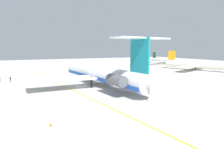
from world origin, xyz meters
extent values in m
plane|color=#B7B5AD|center=(0.00, 0.00, 0.00)|extent=(294.23, 294.23, 0.00)
cylinder|color=silver|center=(1.85, 5.30, 3.62)|extent=(41.01, 9.14, 4.35)
cone|color=silver|center=(-18.40, 2.89, 3.62)|extent=(4.99, 4.68, 4.18)
cone|color=silver|center=(22.09, 7.71, 4.02)|extent=(6.74, 4.42, 3.70)
cube|color=#19429E|center=(1.85, 5.30, 2.65)|extent=(40.12, 9.12, 0.96)
cube|color=silver|center=(2.28, -5.96, 2.86)|extent=(7.05, 18.22, 0.43)
cube|color=silver|center=(-0.38, 16.36, 2.86)|extent=(10.64, 19.18, 0.43)
cylinder|color=#515156|center=(16.21, 3.49, 3.95)|extent=(5.70, 3.15, 2.52)
cube|color=silver|center=(16.12, 4.24, 3.95)|extent=(3.40, 1.76, 0.52)
cylinder|color=#515156|center=(15.38, 10.44, 3.95)|extent=(5.70, 3.15, 2.52)
cube|color=silver|center=(15.47, 9.69, 3.95)|extent=(3.40, 1.76, 0.52)
cube|color=teal|center=(19.39, 7.39, 9.65)|extent=(5.90, 1.13, 7.70)
cube|color=silver|center=(20.26, 3.98, 13.19)|extent=(4.80, 6.78, 0.30)
cube|color=silver|center=(19.43, 10.91, 13.19)|extent=(4.80, 6.78, 0.30)
cylinder|color=black|center=(-10.53, 3.83, 1.65)|extent=(0.48, 0.48, 3.30)
cylinder|color=black|center=(3.61, 2.01, 1.65)|extent=(0.48, 0.48, 3.30)
cylinder|color=black|center=(2.79, 8.92, 1.65)|extent=(0.48, 0.48, 3.30)
cylinder|color=silver|center=(-52.43, 76.00, 2.35)|extent=(25.51, 3.68, 3.04)
cone|color=silver|center=(-39.71, 76.31, 2.35)|extent=(2.56, 2.95, 2.89)
cube|color=silver|center=(-52.61, 83.32, 2.05)|extent=(4.71, 11.72, 0.37)
cube|color=silver|center=(-52.25, 68.67, 2.05)|extent=(4.71, 11.72, 0.37)
cube|color=#195133|center=(-63.21, 75.73, 5.95)|extent=(3.33, 0.39, 4.15)
cylinder|color=black|center=(-52.43, 76.00, 1.02)|extent=(0.37, 0.37, 2.05)
cylinder|color=silver|center=(-15.44, 64.21, 2.84)|extent=(30.08, 14.03, 3.67)
cube|color=silver|center=(-18.49, 72.51, 2.47)|extent=(9.84, 15.00, 0.44)
cube|color=silver|center=(-12.39, 55.91, 2.47)|extent=(9.84, 15.00, 0.44)
cube|color=orange|center=(-27.66, 59.72, 7.17)|extent=(3.89, 1.73, 5.01)
cylinder|color=black|center=(-15.44, 64.21, 1.23)|extent=(0.44, 0.44, 2.47)
cylinder|color=black|center=(-17.47, -18.82, 0.43)|extent=(0.11, 0.11, 0.87)
cylinder|color=black|center=(-17.47, -18.67, 0.43)|extent=(0.11, 0.11, 0.87)
cylinder|color=#191E4C|center=(-17.47, -18.75, 1.21)|extent=(0.29, 0.29, 0.69)
sphere|color=#8C6647|center=(-17.47, -18.75, 1.69)|extent=(0.27, 0.27, 0.27)
cylinder|color=#191E4C|center=(-17.47, -18.94, 1.25)|extent=(0.08, 0.08, 0.59)
cylinder|color=#191E4C|center=(-17.46, -18.55, 1.25)|extent=(0.08, 0.08, 0.59)
cylinder|color=black|center=(-24.93, 25.41, 0.42)|extent=(0.10, 0.10, 0.84)
cylinder|color=black|center=(-24.81, 25.32, 0.42)|extent=(0.10, 0.10, 0.84)
cylinder|color=orange|center=(-24.87, 25.36, 1.17)|extent=(0.28, 0.28, 0.66)
sphere|color=#8C6647|center=(-24.87, 25.36, 1.64)|extent=(0.26, 0.26, 0.26)
cylinder|color=orange|center=(-25.02, 25.48, 1.21)|extent=(0.08, 0.08, 0.56)
cylinder|color=orange|center=(-24.72, 25.25, 1.21)|extent=(0.08, 0.08, 0.56)
cylinder|color=black|center=(-19.21, -21.84, 0.41)|extent=(0.10, 0.10, 0.81)
cylinder|color=black|center=(-19.18, -21.98, 0.41)|extent=(0.10, 0.10, 0.81)
cylinder|color=#262628|center=(-19.19, -21.91, 1.14)|extent=(0.27, 0.27, 0.64)
sphere|color=#DBB28E|center=(-19.19, -21.91, 1.59)|extent=(0.25, 0.25, 0.25)
cylinder|color=#262628|center=(-19.23, -21.73, 1.17)|extent=(0.07, 0.07, 0.55)
cylinder|color=black|center=(-21.65, 25.62, 0.43)|extent=(0.11, 0.11, 0.86)
cylinder|color=black|center=(-21.50, 25.65, 0.43)|extent=(0.11, 0.11, 0.86)
cylinder|color=gray|center=(-21.58, 25.63, 1.20)|extent=(0.29, 0.29, 0.68)
sphere|color=#DBB28E|center=(-21.58, 25.63, 1.68)|extent=(0.27, 0.27, 0.27)
cylinder|color=gray|center=(-21.77, 25.60, 1.24)|extent=(0.08, 0.08, 0.58)
cylinder|color=gray|center=(-21.39, 25.67, 1.24)|extent=(0.08, 0.08, 0.58)
cone|color=#EA590F|center=(26.91, -12.58, 0.28)|extent=(0.40, 0.40, 0.55)
cone|color=#EA590F|center=(-20.30, -17.24, 0.28)|extent=(0.40, 0.40, 0.55)
cube|color=gold|center=(1.85, -3.76, 0.00)|extent=(95.16, 12.29, 0.01)
camera|label=1|loc=(54.92, -16.36, 11.14)|focal=31.51mm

